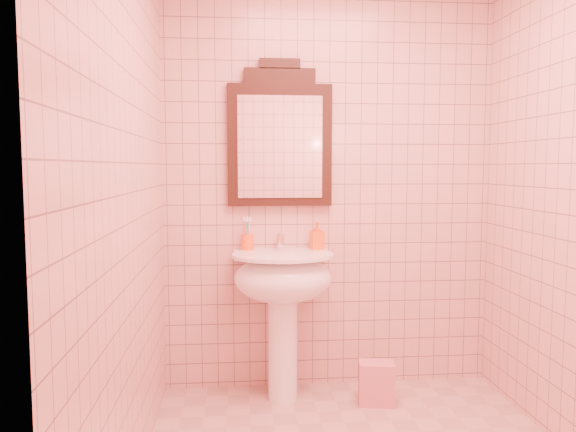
{
  "coord_description": "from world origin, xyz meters",
  "views": [
    {
      "loc": [
        -0.57,
        -2.29,
        1.36
      ],
      "look_at": [
        -0.3,
        0.55,
        1.11
      ],
      "focal_mm": 35.0,
      "sensor_mm": 36.0,
      "label": 1
    }
  ],
  "objects": [
    {
      "name": "back_wall",
      "position": [
        0.0,
        1.1,
        1.25
      ],
      "size": [
        2.0,
        0.02,
        2.5
      ],
      "primitive_type": "cube",
      "color": "#CC9F8E",
      "rests_on": "floor"
    },
    {
      "name": "pedestal_sink",
      "position": [
        -0.3,
        0.87,
        0.66
      ],
      "size": [
        0.58,
        0.58,
        0.86
      ],
      "color": "white",
      "rests_on": "floor"
    },
    {
      "name": "faucet",
      "position": [
        -0.3,
        1.01,
        0.92
      ],
      "size": [
        0.04,
        0.16,
        0.11
      ],
      "color": "white",
      "rests_on": "pedestal_sink"
    },
    {
      "name": "mirror",
      "position": [
        -0.3,
        1.07,
        1.52
      ],
      "size": [
        0.62,
        0.06,
        0.87
      ],
      "color": "black",
      "rests_on": "back_wall"
    },
    {
      "name": "toothbrush_cup",
      "position": [
        -0.5,
        1.03,
        0.91
      ],
      "size": [
        0.07,
        0.07,
        0.17
      ],
      "rotation": [
        0.0,
        0.0,
        0.29
      ],
      "color": "#F75114",
      "rests_on": "pedestal_sink"
    },
    {
      "name": "soap_dispenser",
      "position": [
        -0.09,
        1.01,
        0.95
      ],
      "size": [
        0.09,
        0.09,
        0.17
      ],
      "primitive_type": "imported",
      "rotation": [
        0.0,
        0.0,
        0.17
      ],
      "color": "orange",
      "rests_on": "pedestal_sink"
    },
    {
      "name": "towel",
      "position": [
        0.22,
        0.76,
        0.12
      ],
      "size": [
        0.22,
        0.17,
        0.24
      ],
      "primitive_type": "cube",
      "rotation": [
        0.0,
        0.0,
        -0.17
      ],
      "color": "pink",
      "rests_on": "floor"
    }
  ]
}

